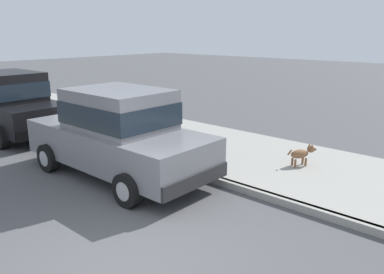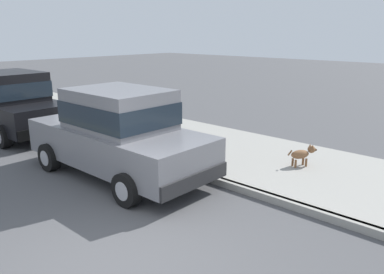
{
  "view_description": "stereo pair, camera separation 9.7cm",
  "coord_description": "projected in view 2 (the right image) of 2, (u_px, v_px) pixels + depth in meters",
  "views": [
    {
      "loc": [
        -2.75,
        -3.83,
        3.06
      ],
      "look_at": [
        3.29,
        1.57,
        0.85
      ],
      "focal_mm": 35.95,
      "sensor_mm": 36.0,
      "label": 1
    },
    {
      "loc": [
        -2.68,
        -3.9,
        3.06
      ],
      "look_at": [
        3.29,
        1.57,
        0.85
      ],
      "focal_mm": 35.95,
      "sensor_mm": 36.0,
      "label": 2
    }
  ],
  "objects": [
    {
      "name": "ground_plane",
      "position": [
        114.0,
        264.0,
        5.26
      ],
      "size": [
        80.0,
        80.0,
        0.0
      ],
      "primitive_type": "plane",
      "color": "#4C4C4F"
    },
    {
      "name": "curb",
      "position": [
        248.0,
        191.0,
        7.52
      ],
      "size": [
        0.16,
        64.0,
        0.14
      ],
      "primitive_type": "cube",
      "color": "gray",
      "rests_on": "ground"
    },
    {
      "name": "sidewalk",
      "position": [
        293.0,
        167.0,
        8.8
      ],
      "size": [
        3.6,
        64.0,
        0.14
      ],
      "primitive_type": "cube",
      "color": "#99968E",
      "rests_on": "ground"
    },
    {
      "name": "car_grey_sedan",
      "position": [
        118.0,
        132.0,
        8.27
      ],
      "size": [
        2.06,
        4.61,
        1.92
      ],
      "color": "slate",
      "rests_on": "ground"
    },
    {
      "name": "car_black_sedan",
      "position": [
        10.0,
        102.0,
        11.79
      ],
      "size": [
        2.11,
        4.64,
        1.92
      ],
      "color": "black",
      "rests_on": "ground"
    },
    {
      "name": "dog_brown",
      "position": [
        303.0,
        154.0,
        8.62
      ],
      "size": [
        0.68,
        0.44,
        0.49
      ],
      "color": "brown",
      "rests_on": "sidewalk"
    },
    {
      "name": "fire_hydrant",
      "position": [
        141.0,
        133.0,
        10.16
      ],
      "size": [
        0.34,
        0.24,
        0.72
      ],
      "color": "gold",
      "rests_on": "sidewalk"
    }
  ]
}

